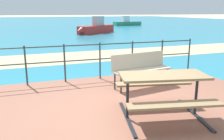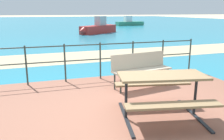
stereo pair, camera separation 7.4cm
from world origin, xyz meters
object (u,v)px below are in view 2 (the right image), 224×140
(park_bench, at_px, (141,66))
(boat_mid, at_px, (98,28))
(picnic_table, at_px, (162,86))
(boat_near, at_px, (130,23))

(park_bench, distance_m, boat_mid, 15.73)
(picnic_table, relative_size, boat_near, 0.40)
(picnic_table, relative_size, boat_mid, 0.43)
(park_bench, bearing_deg, boat_near, 58.78)
(picnic_table, bearing_deg, boat_near, 80.39)
(picnic_table, xyz_separation_m, boat_near, (10.43, 27.34, -0.25))
(picnic_table, bearing_deg, park_bench, 88.48)
(park_bench, bearing_deg, picnic_table, -112.59)
(boat_mid, bearing_deg, picnic_table, 41.55)
(park_bench, height_order, boat_near, boat_near)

